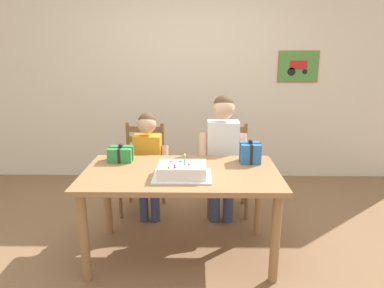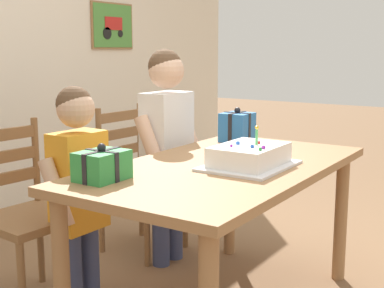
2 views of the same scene
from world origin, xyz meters
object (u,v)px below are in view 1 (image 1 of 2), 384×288
birthday_cake (182,171)px  child_younger (148,157)px  chair_right (227,168)px  child_older (223,147)px  gift_box_beside_cake (250,153)px  gift_box_red_large (121,154)px  dining_table (181,182)px  chair_left (143,168)px

birthday_cake → child_younger: 0.82m
chair_right → child_older: 0.43m
birthday_cake → gift_box_beside_cake: size_ratio=2.17×
gift_box_red_large → child_younger: size_ratio=0.19×
dining_table → gift_box_red_large: bearing=153.6°
dining_table → gift_box_beside_cake: gift_box_beside_cake is taller
dining_table → chair_left: bearing=116.8°
chair_left → child_younger: bearing=-70.8°
dining_table → gift_box_red_large: gift_box_red_large is taller
gift_box_beside_cake → chair_left: 1.26m
child_younger → gift_box_red_large: bearing=-119.6°
chair_right → birthday_cake: bearing=-113.4°
gift_box_red_large → chair_left: bearing=81.9°
dining_table → gift_box_red_large: (-0.53, 0.27, 0.16)m
dining_table → child_older: (0.37, 0.60, 0.13)m
birthday_cake → child_older: 0.81m
gift_box_red_large → gift_box_beside_cake: size_ratio=1.03×
gift_box_beside_cake → child_younger: 1.01m
dining_table → chair_left: 1.00m
chair_left → child_younger: size_ratio=0.83×
chair_left → gift_box_red_large: bearing=-98.1°
birthday_cake → child_younger: bearing=116.5°
gift_box_red_large → gift_box_beside_cake: 1.12m
dining_table → child_younger: (-0.35, 0.60, 0.02)m
gift_box_red_large → child_older: bearing=19.9°
dining_table → gift_box_red_large: size_ratio=7.49×
gift_box_red_large → chair_left: chair_left is taller
chair_right → child_older: bearing=-105.0°
birthday_cake → gift_box_red_large: birthday_cake is taller
child_older → child_younger: bearing=180.0°
birthday_cake → chair_right: size_ratio=0.48×
chair_left → birthday_cake: bearing=-65.5°
child_younger → child_older: bearing=-0.0°
chair_right → child_younger: size_ratio=0.83×
child_older → gift_box_beside_cake: bearing=-59.5°
birthday_cake → dining_table: bearing=96.7°
birthday_cake → chair_left: bearing=114.5°
child_older → chair_left: bearing=160.8°
dining_table → chair_right: size_ratio=1.70×
dining_table → gift_box_beside_cake: bearing=22.7°
chair_right → gift_box_beside_cake: bearing=-78.4°
gift_box_beside_cake → chair_left: (-1.03, 0.64, -0.36)m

